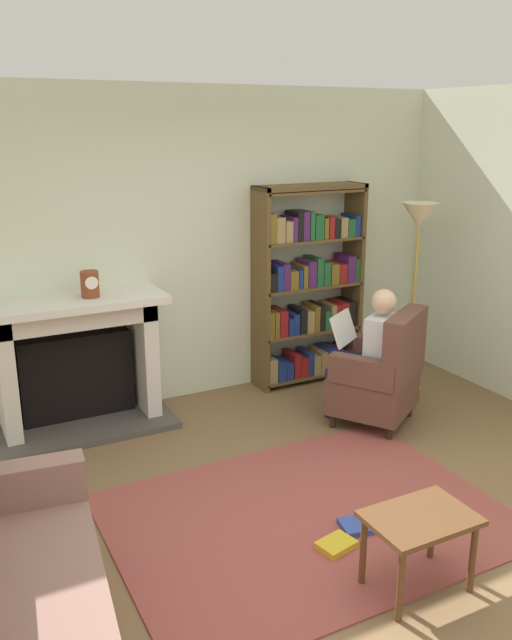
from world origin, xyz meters
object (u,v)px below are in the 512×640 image
mantel_clock (90,284)px  armchair_reading (382,375)px  bookshelf (309,288)px  seated_reader (369,350)px  sofa_floral (13,615)px  floor_lamp (418,233)px  fireplace (77,358)px  side_table (420,527)px

mantel_clock → armchair_reading: bearing=-25.5°
bookshelf → seated_reader: 1.07m
seated_reader → sofa_floral: 3.34m
floor_lamp → seated_reader: bearing=-153.0°
seated_reader → sofa_floral: seated_reader is taller
floor_lamp → mantel_clock: bearing=169.7°
fireplace → armchair_reading: (2.19, -1.09, -0.16)m
bookshelf → sofa_floral: bookshelf is taller
armchair_reading → seated_reader: seated_reader is taller
armchair_reading → side_table: 2.03m
armchair_reading → sofa_floral: 3.34m
fireplace → mantel_clock: bearing=-39.7°
seated_reader → fireplace: bearing=-58.2°
bookshelf → seated_reader: (-0.05, -1.03, -0.28)m
side_table → floor_lamp: 3.04m
mantel_clock → side_table: 3.01m
sofa_floral → side_table: size_ratio=3.17×
bookshelf → side_table: bookshelf is taller
fireplace → side_table: bearing=-68.4°
sofa_floral → side_table: (1.97, -0.36, 0.05)m
bookshelf → side_table: size_ratio=3.32×
mantel_clock → seated_reader: bearing=-24.0°
armchair_reading → floor_lamp: (0.70, 0.49, 1.04)m
seated_reader → sofa_floral: bearing=-7.1°
bookshelf → side_table: 3.09m
fireplace → sofa_floral: (-0.85, -2.46, -0.26)m
fireplace → sofa_floral: fireplace is taller
mantel_clock → bookshelf: 2.09m
fireplace → mantel_clock: (0.12, -0.10, 0.62)m
bookshelf → armchair_reading: bearing=-89.3°
side_table → floor_lamp: (1.78, 2.21, 1.09)m
mantel_clock → side_table: (1.00, -2.72, -0.83)m
fireplace → sofa_floral: size_ratio=0.80×
armchair_reading → seated_reader: (-0.06, 0.10, 0.20)m
fireplace → bookshelf: 2.21m
sofa_floral → floor_lamp: bearing=-56.9°
fireplace → side_table: (1.12, -2.82, -0.21)m
armchair_reading → side_table: bearing=24.8°
bookshelf → floor_lamp: bookshelf is taller
seated_reader → side_table: seated_reader is taller
mantel_clock → armchair_reading: (2.07, -0.99, -0.77)m
side_table → floor_lamp: size_ratio=0.32×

